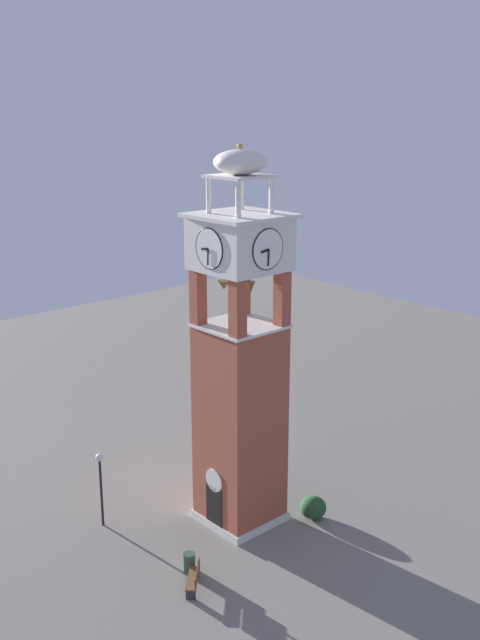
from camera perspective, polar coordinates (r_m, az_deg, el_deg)
ground at (r=36.65m, az=0.00°, el=-14.94°), size 80.00×80.00×0.00m
clock_tower at (r=33.53m, az=-0.00°, el=-4.38°), size 3.77×3.77×17.42m
park_bench at (r=31.92m, az=-3.53°, el=-19.15°), size 1.44×1.44×0.95m
lamp_post at (r=35.43m, az=-10.67°, el=-11.67°), size 0.36×0.36×3.66m
trash_bin at (r=33.00m, az=-3.92°, el=-18.03°), size 0.52×0.52×0.80m
shrub_near_entry at (r=36.58m, az=5.63°, el=-14.12°), size 1.26×1.26×1.07m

